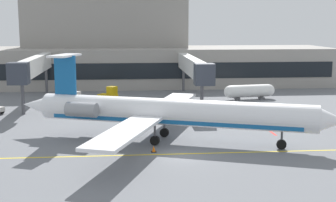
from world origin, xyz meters
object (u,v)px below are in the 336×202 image
object	(u,v)px
pushback_tractor	(109,95)
belt_loader	(77,101)
fuel_tank	(250,91)
regional_jet	(167,112)

from	to	relation	value
pushback_tractor	belt_loader	xyz separation A→B (m)	(-4.20, -4.96, 0.04)
pushback_tractor	fuel_tank	size ratio (longest dim) A/B	0.40
regional_jet	belt_loader	size ratio (longest dim) A/B	8.19
regional_jet	pushback_tractor	distance (m)	24.80
fuel_tank	pushback_tractor	bearing A→B (deg)	-179.85
regional_jet	belt_loader	distance (m)	21.76
regional_jet	belt_loader	xyz separation A→B (m)	(-10.54, 18.94, -1.85)
belt_loader	fuel_tank	size ratio (longest dim) A/B	0.47
regional_jet	fuel_tank	bearing A→B (deg)	58.84
belt_loader	pushback_tractor	bearing A→B (deg)	49.76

